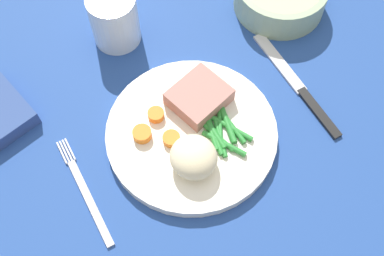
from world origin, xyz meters
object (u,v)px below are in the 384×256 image
meat_portion (199,97)px  fork (85,191)px  dinner_plate (192,134)px  knife (298,86)px  water_glass (113,22)px

meat_portion → fork: 19.85cm
dinner_plate → knife: size_ratio=1.14×
meat_portion → knife: bearing=-15.4°
dinner_plate → meat_portion: bearing=49.4°
dinner_plate → knife: dinner_plate is taller
knife → water_glass: 29.01cm
dinner_plate → fork: (-16.11, -0.26, -0.60)cm
fork → knife: size_ratio=0.81×
dinner_plate → meat_portion: size_ratio=3.13×
fork → water_glass: size_ratio=1.98×
meat_portion → water_glass: (-5.10, 17.21, 0.83)cm
fork → knife: knife is taller
dinner_plate → meat_portion: meat_portion is taller
fork → water_glass: 25.71cm
dinner_plate → meat_portion: (3.17, 3.70, 2.03)cm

